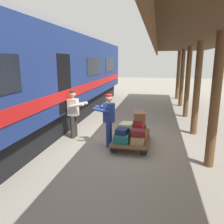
{
  "coord_description": "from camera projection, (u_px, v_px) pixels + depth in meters",
  "views": [
    {
      "loc": [
        -1.03,
        7.27,
        2.73
      ],
      "look_at": [
        0.33,
        0.54,
        1.15
      ],
      "focal_mm": 35.97,
      "sensor_mm": 36.0,
      "label": 1
    }
  ],
  "objects": [
    {
      "name": "suitcase_black_hardshell",
      "position": [
        139.0,
        129.0,
        7.3
      ],
      "size": [
        0.41,
        0.54,
        0.17
      ],
      "primitive_type": "cube",
      "rotation": [
        0.0,
        0.0,
        -0.16
      ],
      "color": "black",
      "rests_on": "suitcase_orange_carryall"
    },
    {
      "name": "porter_by_door",
      "position": [
        74.0,
        113.0,
        7.97
      ],
      "size": [
        0.7,
        0.48,
        1.7
      ],
      "color": "#332D28",
      "rests_on": "ground_plane"
    },
    {
      "name": "suitcase_cream_canvas",
      "position": [
        126.0,
        127.0,
        7.96
      ],
      "size": [
        0.5,
        0.66,
        0.27
      ],
      "primitive_type": "cube",
      "rotation": [
        0.0,
        0.0,
        -0.13
      ],
      "color": "beige",
      "rests_on": "luggage_cart"
    },
    {
      "name": "platform_canopy",
      "position": [
        207.0,
        43.0,
        6.56
      ],
      "size": [
        3.2,
        20.02,
        3.56
      ],
      "color": "brown",
      "rests_on": "ground_plane"
    },
    {
      "name": "suitcase_slate_roller",
      "position": [
        141.0,
        129.0,
        7.87
      ],
      "size": [
        0.46,
        0.54,
        0.18
      ],
      "primitive_type": "cube",
      "rotation": [
        0.0,
        0.0,
        0.14
      ],
      "color": "#4C515B",
      "rests_on": "luggage_cart"
    },
    {
      "name": "suitcase_navy_fabric",
      "position": [
        122.0,
        131.0,
        6.88
      ],
      "size": [
        0.41,
        0.47,
        0.16
      ],
      "primitive_type": "cube",
      "rotation": [
        0.0,
        0.0,
        -0.2
      ],
      "color": "navy",
      "rests_on": "suitcase_teal_softside"
    },
    {
      "name": "suitcase_teal_softside",
      "position": [
        121.0,
        138.0,
        6.9
      ],
      "size": [
        0.48,
        0.64,
        0.23
      ],
      "primitive_type": "cube",
      "rotation": [
        0.0,
        0.0,
        0.04
      ],
      "color": "#1E666B",
      "rests_on": "luggage_cart"
    },
    {
      "name": "suitcase_olive_duffel",
      "position": [
        124.0,
        131.0,
        7.43
      ],
      "size": [
        0.5,
        0.46,
        0.3
      ],
      "primitive_type": "cube",
      "rotation": [
        0.0,
        0.0,
        0.02
      ],
      "color": "brown",
      "rests_on": "luggage_cart"
    },
    {
      "name": "ground_plane",
      "position": [
        124.0,
        141.0,
        7.75
      ],
      "size": [
        60.0,
        60.0,
        0.0
      ],
      "primitive_type": "plane",
      "color": "gray"
    },
    {
      "name": "suitcase_gray_aluminum",
      "position": [
        140.0,
        124.0,
        7.85
      ],
      "size": [
        0.41,
        0.5,
        0.2
      ],
      "primitive_type": "cube",
      "rotation": [
        0.0,
        0.0,
        -0.02
      ],
      "color": "#9EA0A5",
      "rests_on": "suitcase_slate_roller"
    },
    {
      "name": "suitcase_red_plastic",
      "position": [
        139.0,
        123.0,
        7.27
      ],
      "size": [
        0.37,
        0.52,
        0.23
      ],
      "primitive_type": "cube",
      "rotation": [
        0.0,
        0.0,
        -0.13
      ],
      "color": "#AD231E",
      "rests_on": "suitcase_black_hardshell"
    },
    {
      "name": "luggage_cart",
      "position": [
        132.0,
        137.0,
        7.42
      ],
      "size": [
        1.12,
        2.02,
        0.3
      ],
      "color": "brown",
      "rests_on": "ground_plane"
    },
    {
      "name": "train_car",
      "position": [
        25.0,
        80.0,
        7.99
      ],
      "size": [
        3.02,
        21.25,
        4.0
      ],
      "color": "navy",
      "rests_on": "ground_plane"
    },
    {
      "name": "porter_in_overalls",
      "position": [
        108.0,
        119.0,
        7.15
      ],
      "size": [
        0.68,
        0.45,
        1.7
      ],
      "color": "navy",
      "rests_on": "ground_plane"
    },
    {
      "name": "suitcase_maroon_trunk",
      "position": [
        138.0,
        133.0,
        6.76
      ],
      "size": [
        0.44,
        0.38,
        0.2
      ],
      "primitive_type": "cube",
      "rotation": [
        0.0,
        0.0,
        0.03
      ],
      "color": "maroon",
      "rests_on": "suitcase_tan_vintage"
    },
    {
      "name": "suitcase_brown_leather",
      "position": [
        140.0,
        116.0,
        7.22
      ],
      "size": [
        0.4,
        0.53,
        0.24
      ],
      "primitive_type": "cube",
      "rotation": [
        0.0,
        0.0,
        0.08
      ],
      "color": "brown",
      "rests_on": "suitcase_red_plastic"
    },
    {
      "name": "suitcase_orange_carryall",
      "position": [
        139.0,
        134.0,
        7.34
      ],
      "size": [
        0.51,
        0.55,
        0.18
      ],
      "primitive_type": "cube",
      "rotation": [
        0.0,
        0.0,
        -0.02
      ],
      "color": "#CC6B23",
      "rests_on": "luggage_cart"
    },
    {
      "name": "suitcase_tan_vintage",
      "position": [
        138.0,
        139.0,
        6.81
      ],
      "size": [
        0.39,
        0.58,
        0.21
      ],
      "primitive_type": "cube",
      "rotation": [
        0.0,
        0.0,
        0.02
      ],
      "color": "tan",
      "rests_on": "luggage_cart"
    }
  ]
}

